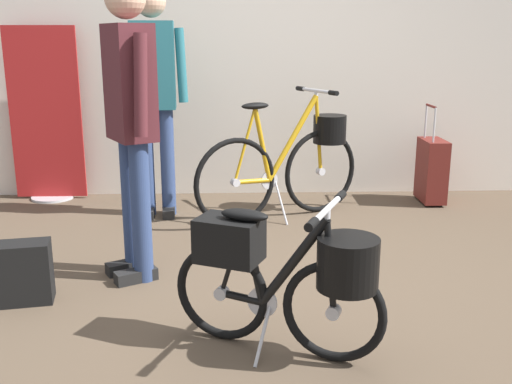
{
  "coord_description": "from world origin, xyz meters",
  "views": [
    {
      "loc": [
        -0.07,
        -3.01,
        1.37
      ],
      "look_at": [
        0.04,
        0.12,
        0.55
      ],
      "focal_mm": 41.7,
      "sensor_mm": 36.0,
      "label": 1
    }
  ],
  "objects_px": {
    "visitor_near_wall": "(131,113)",
    "backpack_on_floor": "(20,273)",
    "folding_bike_foreground": "(286,271)",
    "display_bike_left": "(293,160)",
    "rolling_suitcase": "(432,170)",
    "visitor_browsing": "(154,87)",
    "floor_banner_stand": "(46,125)"
  },
  "relations": [
    {
      "from": "visitor_near_wall",
      "to": "backpack_on_floor",
      "type": "xyz_separation_m",
      "value": [
        -0.56,
        -0.34,
        -0.8
      ]
    },
    {
      "from": "folding_bike_foreground",
      "to": "display_bike_left",
      "type": "height_order",
      "value": "display_bike_left"
    },
    {
      "from": "rolling_suitcase",
      "to": "visitor_near_wall",
      "type": "bearing_deg",
      "value": -145.64
    },
    {
      "from": "display_bike_left",
      "to": "folding_bike_foreground",
      "type": "bearing_deg",
      "value": -96.41
    },
    {
      "from": "visitor_near_wall",
      "to": "visitor_browsing",
      "type": "distance_m",
      "value": 1.25
    },
    {
      "from": "floor_banner_stand",
      "to": "rolling_suitcase",
      "type": "distance_m",
      "value": 3.29
    },
    {
      "from": "display_bike_left",
      "to": "visitor_browsing",
      "type": "xyz_separation_m",
      "value": [
        -1.05,
        0.08,
        0.55
      ]
    },
    {
      "from": "folding_bike_foreground",
      "to": "display_bike_left",
      "type": "relative_size",
      "value": 0.71
    },
    {
      "from": "visitor_browsing",
      "to": "backpack_on_floor",
      "type": "xyz_separation_m",
      "value": [
        -0.53,
        -1.6,
        -0.84
      ]
    },
    {
      "from": "display_bike_left",
      "to": "rolling_suitcase",
      "type": "xyz_separation_m",
      "value": [
        1.21,
        0.36,
        -0.17
      ]
    },
    {
      "from": "floor_banner_stand",
      "to": "folding_bike_foreground",
      "type": "relative_size",
      "value": 1.59
    },
    {
      "from": "display_bike_left",
      "to": "visitor_near_wall",
      "type": "distance_m",
      "value": 1.64
    },
    {
      "from": "visitor_near_wall",
      "to": "rolling_suitcase",
      "type": "relative_size",
      "value": 2.02
    },
    {
      "from": "visitor_browsing",
      "to": "folding_bike_foreground",
      "type": "bearing_deg",
      "value": -69.17
    },
    {
      "from": "visitor_near_wall",
      "to": "visitor_browsing",
      "type": "xyz_separation_m",
      "value": [
        -0.03,
        1.25,
        0.04
      ]
    },
    {
      "from": "floor_banner_stand",
      "to": "display_bike_left",
      "type": "xyz_separation_m",
      "value": [
        2.05,
        -0.61,
        -0.2
      ]
    },
    {
      "from": "floor_banner_stand",
      "to": "rolling_suitcase",
      "type": "height_order",
      "value": "floor_banner_stand"
    },
    {
      "from": "visitor_near_wall",
      "to": "visitor_browsing",
      "type": "relative_size",
      "value": 0.97
    },
    {
      "from": "folding_bike_foreground",
      "to": "backpack_on_floor",
      "type": "distance_m",
      "value": 1.48
    },
    {
      "from": "visitor_browsing",
      "to": "backpack_on_floor",
      "type": "bearing_deg",
      "value": -108.48
    },
    {
      "from": "display_bike_left",
      "to": "visitor_browsing",
      "type": "bearing_deg",
      "value": 175.44
    },
    {
      "from": "visitor_near_wall",
      "to": "rolling_suitcase",
      "type": "xyz_separation_m",
      "value": [
        2.23,
        1.53,
        -0.68
      ]
    },
    {
      "from": "visitor_near_wall",
      "to": "rolling_suitcase",
      "type": "distance_m",
      "value": 2.79
    },
    {
      "from": "visitor_near_wall",
      "to": "rolling_suitcase",
      "type": "height_order",
      "value": "visitor_near_wall"
    },
    {
      "from": "folding_bike_foreground",
      "to": "floor_banner_stand",
      "type": "bearing_deg",
      "value": 124.07
    },
    {
      "from": "folding_bike_foreground",
      "to": "visitor_near_wall",
      "type": "distance_m",
      "value": 1.33
    },
    {
      "from": "rolling_suitcase",
      "to": "floor_banner_stand",
      "type": "bearing_deg",
      "value": 175.62
    },
    {
      "from": "folding_bike_foreground",
      "to": "visitor_near_wall",
      "type": "relative_size",
      "value": 0.55
    },
    {
      "from": "visitor_browsing",
      "to": "backpack_on_floor",
      "type": "distance_m",
      "value": 1.88
    },
    {
      "from": "visitor_browsing",
      "to": "rolling_suitcase",
      "type": "distance_m",
      "value": 2.39
    },
    {
      "from": "visitor_browsing",
      "to": "floor_banner_stand",
      "type": "bearing_deg",
      "value": 152.19
    },
    {
      "from": "visitor_near_wall",
      "to": "backpack_on_floor",
      "type": "height_order",
      "value": "visitor_near_wall"
    }
  ]
}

